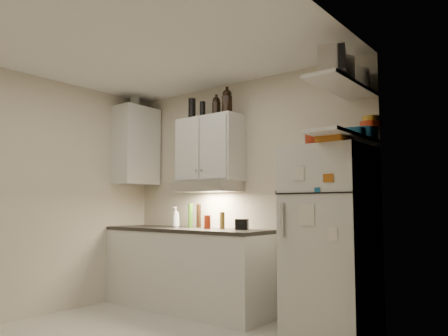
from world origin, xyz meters
The scene contains 35 objects.
ceiling centered at (0.00, 0.00, 2.61)m, with size 3.20×3.00×0.02m, color white.
back_wall centered at (0.00, 1.51, 1.30)m, with size 3.20×0.02×2.60m, color beige.
left_wall centered at (-1.61, 0.00, 1.30)m, with size 0.02×3.00×2.60m, color beige.
right_wall centered at (1.61, 0.00, 1.30)m, with size 0.02×3.00×2.60m, color beige.
base_cabinet centered at (-0.55, 1.20, 0.44)m, with size 2.10×0.60×0.88m, color white.
countertop centered at (-0.55, 1.20, 0.90)m, with size 2.10×0.62×0.04m, color #282623.
upper_cabinet centered at (-0.30, 1.33, 1.83)m, with size 0.80×0.33×0.75m, color white.
side_cabinet centered at (-1.44, 1.20, 1.95)m, with size 0.33×0.55×1.00m, color white.
range_hood centered at (-0.30, 1.27, 1.39)m, with size 0.76×0.46×0.12m, color silver.
fridge centered at (1.25, 1.16, 0.85)m, with size 0.70×0.68×1.70m, color silver.
shelf_hi centered at (1.45, 1.02, 2.20)m, with size 0.30×0.95×0.03m, color white.
shelf_lo centered at (1.45, 1.02, 1.76)m, with size 0.30×0.95×0.03m, color white.
knife_strip centered at (0.70, 1.49, 1.32)m, with size 0.42×0.02×0.03m, color black.
dutch_oven centered at (1.18, 1.11, 1.77)m, with size 0.25×0.25×0.14m, color maroon.
book_stack centered at (1.41, 0.91, 1.75)m, with size 0.23×0.28×0.09m, color #AE5B15.
spice_jar centered at (1.33, 1.08, 1.75)m, with size 0.07×0.07×0.11m, color silver.
stock_pot centered at (1.43, 1.34, 2.32)m, with size 0.29×0.29×0.21m, color silver.
tin_a centered at (1.45, 0.93, 2.32)m, with size 0.22×0.20×0.22m, color #AAAAAD.
tin_b centered at (1.52, 0.67, 2.32)m, with size 0.20×0.20×0.20m, color #AAAAAD.
bowl_teal centered at (1.51, 1.34, 1.82)m, with size 0.25×0.25×0.10m, color #195C89.
bowl_orange centered at (1.56, 1.39, 1.90)m, with size 0.20×0.20×0.06m, color red.
bowl_yellow centered at (1.56, 1.39, 1.96)m, with size 0.15×0.15×0.05m, color gold.
plates centered at (1.50, 1.10, 1.80)m, with size 0.23×0.23×0.06m, color #195C89.
growler_a centered at (-0.19, 1.32, 2.32)m, with size 0.10×0.10×0.23m, color black, non-canonical shape.
growler_b centered at (0.00, 1.27, 2.34)m, with size 0.12×0.12×0.28m, color black, non-canonical shape.
thermos_a centered at (-0.37, 1.28, 2.29)m, with size 0.06×0.06×0.19m, color black.
thermos_b centered at (-0.54, 1.28, 2.32)m, with size 0.09×0.09×0.25m, color black.
side_jar centered at (-1.48, 1.20, 2.53)m, with size 0.13×0.13×0.17m, color silver.
soap_bottle centered at (-0.73, 1.22, 1.06)m, with size 0.10×0.10×0.27m, color white.
pepper_mill centered at (-0.10, 1.31, 1.01)m, with size 0.06×0.06×0.19m, color brown.
oil_bottle centered at (-0.58, 1.31, 1.06)m, with size 0.05×0.05×0.28m, color #2F5916.
vinegar_bottle centered at (-0.48, 1.35, 1.06)m, with size 0.06×0.06×0.27m, color black.
clear_bottle centered at (-0.30, 1.29, 1.00)m, with size 0.05×0.05×0.15m, color silver.
red_jar centered at (-0.23, 1.21, 1.00)m, with size 0.08×0.08×0.15m, color maroon.
caddy centered at (0.16, 1.32, 0.98)m, with size 0.13×0.09×0.11m, color black.
Camera 1 is at (2.92, -2.50, 1.17)m, focal length 35.00 mm.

